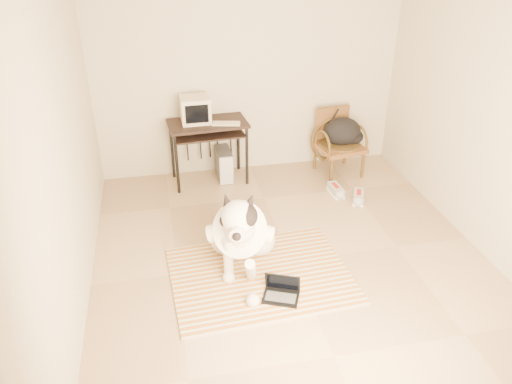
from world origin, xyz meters
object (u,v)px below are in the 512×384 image
object	(u,v)px
computer_desk	(208,131)
rattan_chair	(338,142)
crt_monitor	(195,110)
dog	(241,232)
backpack	(344,132)
pc_tower	(224,164)
laptop	(282,291)

from	to	relation	value
computer_desk	rattan_chair	distance (m)	1.77
computer_desk	rattan_chair	world-z (taller)	rattan_chair
computer_desk	crt_monitor	bearing A→B (deg)	155.45
rattan_chair	computer_desk	bearing A→B (deg)	177.64
dog	rattan_chair	distance (m)	2.47
dog	backpack	distance (m)	2.53
dog	crt_monitor	xyz separation A→B (m)	(-0.22, 1.97, 0.59)
rattan_chair	pc_tower	bearing A→B (deg)	175.75
pc_tower	dog	bearing A→B (deg)	-93.23
laptop	rattan_chair	world-z (taller)	rattan_chair
laptop	computer_desk	world-z (taller)	computer_desk
computer_desk	backpack	xyz separation A→B (m)	(1.81, -0.07, -0.14)
laptop	crt_monitor	distance (m)	2.74
dog	laptop	size ratio (longest dim) A/B	3.60
crt_monitor	rattan_chair	bearing A→B (deg)	-4.12
dog	rattan_chair	xyz separation A→B (m)	(1.66, 1.84, 0.03)
computer_desk	crt_monitor	size ratio (longest dim) A/B	2.79
pc_tower	backpack	xyz separation A→B (m)	(1.62, -0.11, 0.37)
pc_tower	backpack	distance (m)	1.66
computer_desk	laptop	bearing A→B (deg)	-81.78
crt_monitor	rattan_chair	distance (m)	1.97
dog	pc_tower	world-z (taller)	dog
rattan_chair	laptop	bearing A→B (deg)	-120.04
backpack	pc_tower	bearing A→B (deg)	176.01
pc_tower	laptop	bearing A→B (deg)	-86.32
rattan_chair	backpack	bearing A→B (deg)	1.76
pc_tower	backpack	world-z (taller)	backpack
laptop	backpack	world-z (taller)	backpack
computer_desk	rattan_chair	bearing A→B (deg)	-2.36
dog	computer_desk	xyz separation A→B (m)	(-0.08, 1.91, 0.31)
backpack	laptop	bearing A→B (deg)	-121.27
computer_desk	crt_monitor	distance (m)	0.32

